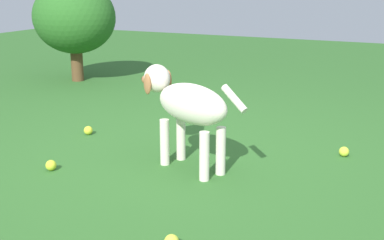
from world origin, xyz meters
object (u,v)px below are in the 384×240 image
object	(u,v)px
dog	(186,104)
tennis_ball_1	(88,130)
tennis_ball_0	(344,152)
tennis_ball_2	(51,165)

from	to	relation	value
dog	tennis_ball_1	xyz separation A→B (m)	(-0.96, 0.29, -0.37)
tennis_ball_1	tennis_ball_0	bearing A→B (deg)	10.24
dog	tennis_ball_1	bearing A→B (deg)	5.00
dog	tennis_ball_0	distance (m)	1.13
tennis_ball_1	dog	bearing A→B (deg)	-16.70
tennis_ball_0	tennis_ball_1	xyz separation A→B (m)	(-1.83, -0.33, 0.00)
dog	tennis_ball_1	distance (m)	1.07
tennis_ball_2	tennis_ball_1	bearing A→B (deg)	108.79
dog	tennis_ball_2	xyz separation A→B (m)	(-0.73, -0.41, -0.37)
dog	tennis_ball_2	size ratio (longest dim) A/B	12.99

